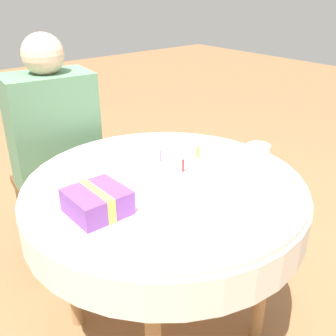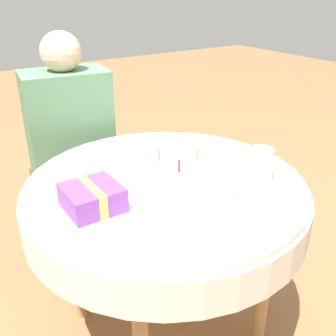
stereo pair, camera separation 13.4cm
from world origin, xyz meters
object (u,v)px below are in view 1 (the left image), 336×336
(drinking_glass, at_px, (257,161))
(gift_box, at_px, (97,202))
(birthday_cake, at_px, (179,178))
(chair, at_px, (54,167))
(person, at_px, (55,136))

(drinking_glass, relative_size, gift_box, 0.70)
(birthday_cake, xyz_separation_m, gift_box, (-0.27, 0.07, -0.02))
(chair, distance_m, drinking_glass, 1.10)
(person, relative_size, gift_box, 6.78)
(person, distance_m, gift_box, 0.79)
(chair, height_order, birthday_cake, chair)
(birthday_cake, bearing_deg, gift_box, 166.59)
(chair, xyz_separation_m, birthday_cake, (0.05, -0.92, 0.28))
(birthday_cake, relative_size, gift_box, 1.67)
(chair, xyz_separation_m, gift_box, (-0.23, -0.85, 0.26))
(person, distance_m, birthday_cake, 0.83)
(person, bearing_deg, birthday_cake, -77.86)
(person, xyz_separation_m, gift_box, (-0.21, -0.76, 0.06))
(gift_box, bearing_deg, person, 74.20)
(person, height_order, birthday_cake, person)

